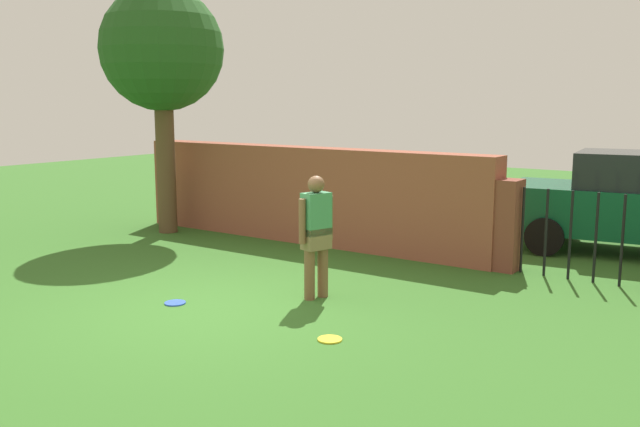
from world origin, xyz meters
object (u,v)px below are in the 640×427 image
(car, at_px, (639,204))
(person, at_px, (316,231))
(frisbee_blue, at_px, (175,303))
(tree, at_px, (162,52))
(frisbee_yellow, at_px, (330,339))

(car, bearing_deg, person, 53.89)
(person, height_order, frisbee_blue, person)
(car, bearing_deg, frisbee_blue, 49.76)
(tree, bearing_deg, frisbee_blue, -41.92)
(tree, relative_size, frisbee_blue, 17.46)
(person, height_order, car, car)
(car, xyz_separation_m, frisbee_yellow, (-1.87, -6.51, -0.85))
(frisbee_yellow, bearing_deg, person, 130.36)
(frisbee_yellow, height_order, frisbee_blue, same)
(person, xyz_separation_m, frisbee_blue, (-1.34, -1.25, -0.89))
(person, relative_size, frisbee_blue, 6.00)
(tree, bearing_deg, car, 21.61)
(tree, relative_size, person, 2.91)
(person, distance_m, frisbee_blue, 2.03)
(tree, relative_size, car, 1.08)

